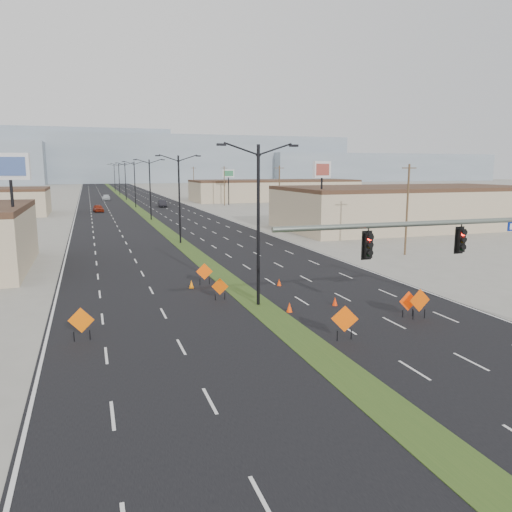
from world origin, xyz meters
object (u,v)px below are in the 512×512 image
object	(u,v)px
car_left	(98,208)
construction_sign_5	(420,301)
car_far	(106,198)
cone_0	(289,307)
signal_mast	(491,247)
construction_sign_1	(220,287)
construction_sign_3	(345,320)
streetlight_4	(125,180)
streetlight_6	(115,177)
pole_sign_east_far	(228,176)
construction_sign_0	(81,321)
streetlight_2	(150,187)
streetlight_1	(179,196)
construction_sign_4	(408,302)
streetlight_0	(258,220)
cone_2	(335,301)
streetlight_3	(135,183)
pole_sign_east_near	(322,175)
streetlight_5	(119,178)
cone_1	(279,282)
car_mid	(162,204)
pole_sign_west	(10,175)
cone_3	(191,284)
construction_sign_2	(204,272)

from	to	relation	value
car_left	construction_sign_5	world-z (taller)	construction_sign_5
car_far	cone_0	distance (m)	114.89
signal_mast	car_left	distance (m)	86.36
construction_sign_1	construction_sign_3	world-z (taller)	construction_sign_3
streetlight_4	streetlight_6	bearing A→B (deg)	90.00
pole_sign_east_far	construction_sign_0	bearing A→B (deg)	-93.72
streetlight_2	construction_sign_3	world-z (taller)	streetlight_2
streetlight_1	pole_sign_east_far	size ratio (longest dim) A/B	1.21
construction_sign_4	cone_0	bearing A→B (deg)	155.73
car_left	pole_sign_east_far	world-z (taller)	pole_sign_east_far
construction_sign_3	streetlight_0	bearing A→B (deg)	126.92
cone_2	streetlight_3	bearing A→B (deg)	93.05
cone_2	pole_sign_east_near	world-z (taller)	pole_sign_east_near
streetlight_3	streetlight_6	distance (m)	84.00
streetlight_5	construction_sign_5	xyz separation A→B (m)	(7.82, -145.77, -4.36)
streetlight_0	cone_2	distance (m)	7.07
cone_1	streetlight_4	bearing A→B (deg)	91.69
streetlight_2	car_mid	bearing A→B (deg)	78.13
car_left	construction_sign_4	distance (m)	81.35
construction_sign_4	construction_sign_5	world-z (taller)	construction_sign_5
signal_mast	car_far	bearing A→B (deg)	96.42
streetlight_4	cone_2	size ratio (longest dim) A/B	17.82
streetlight_1	construction_sign_4	distance (m)	34.34
car_left	car_far	distance (m)	38.07
construction_sign_3	pole_sign_west	distance (m)	30.06
pole_sign_west	cone_1	bearing A→B (deg)	-16.02
streetlight_4	cone_2	distance (m)	113.88
car_left	streetlight_1	bearing A→B (deg)	-87.07
streetlight_0	cone_3	size ratio (longest dim) A/B	16.75
streetlight_3	streetlight_4	size ratio (longest dim) A/B	1.00
cone_1	pole_sign_west	bearing A→B (deg)	149.46
construction_sign_4	cone_3	bearing A→B (deg)	136.29
car_mid	cone_3	size ratio (longest dim) A/B	7.69
streetlight_6	cone_1	distance (m)	163.61
construction_sign_2	pole_sign_east_far	bearing A→B (deg)	85.32
streetlight_2	cone_0	world-z (taller)	streetlight_2
construction_sign_1	pole_sign_west	xyz separation A→B (m)	(-13.73, 13.70, 7.14)
streetlight_4	cone_1	size ratio (longest dim) A/B	18.30
streetlight_3	car_left	xyz separation A→B (m)	(-8.11, -9.37, -4.68)
construction_sign_4	pole_sign_west	world-z (taller)	pole_sign_west
streetlight_2	construction_sign_1	xyz separation A→B (m)	(-2.00, -54.05, -4.55)
streetlight_3	construction_sign_0	distance (m)	88.24
signal_mast	streetlight_1	bearing A→B (deg)	102.69
car_left	pole_sign_west	xyz separation A→B (m)	(-7.62, -58.99, 7.27)
streetlight_6	construction_sign_3	distance (m)	175.68
pole_sign_east_far	streetlight_2	bearing A→B (deg)	-110.30
streetlight_3	construction_sign_3	bearing A→B (deg)	-88.75
car_left	construction_sign_1	size ratio (longest dim) A/B	2.92
streetlight_6	construction_sign_0	world-z (taller)	streetlight_6
signal_mast	streetlight_5	size ratio (longest dim) A/B	1.63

